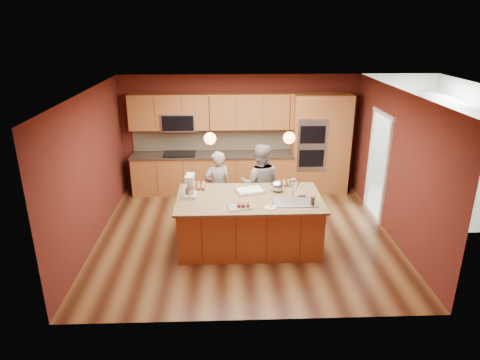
{
  "coord_description": "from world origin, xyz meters",
  "views": [
    {
      "loc": [
        -0.36,
        -7.28,
        3.84
      ],
      "look_at": [
        -0.09,
        -0.1,
        1.14
      ],
      "focal_mm": 32.0,
      "sensor_mm": 36.0,
      "label": 1
    }
  ],
  "objects_px": {
    "person_right": "(260,184)",
    "stand_mixer": "(190,187)",
    "person_left": "(218,188)",
    "island": "(250,221)",
    "mixing_bowl": "(277,186)"
  },
  "relations": [
    {
      "from": "person_left",
      "to": "stand_mixer",
      "type": "xyz_separation_m",
      "value": [
        -0.46,
        -0.89,
        0.36
      ]
    },
    {
      "from": "person_right",
      "to": "mixing_bowl",
      "type": "distance_m",
      "value": 0.77
    },
    {
      "from": "island",
      "to": "person_left",
      "type": "relative_size",
      "value": 1.7
    },
    {
      "from": "person_left",
      "to": "mixing_bowl",
      "type": "relative_size",
      "value": 5.84
    },
    {
      "from": "island",
      "to": "person_right",
      "type": "bearing_deg",
      "value": 75.37
    },
    {
      "from": "mixing_bowl",
      "to": "person_right",
      "type": "bearing_deg",
      "value": 110.34
    },
    {
      "from": "person_right",
      "to": "stand_mixer",
      "type": "relative_size",
      "value": 4.01
    },
    {
      "from": "person_left",
      "to": "stand_mixer",
      "type": "distance_m",
      "value": 1.06
    },
    {
      "from": "person_right",
      "to": "stand_mixer",
      "type": "bearing_deg",
      "value": 39.81
    },
    {
      "from": "island",
      "to": "person_right",
      "type": "distance_m",
      "value": 1.05
    },
    {
      "from": "person_left",
      "to": "stand_mixer",
      "type": "bearing_deg",
      "value": 42.81
    },
    {
      "from": "island",
      "to": "mixing_bowl",
      "type": "bearing_deg",
      "value": 28.13
    },
    {
      "from": "person_left",
      "to": "person_right",
      "type": "bearing_deg",
      "value": 160.37
    },
    {
      "from": "mixing_bowl",
      "to": "stand_mixer",
      "type": "bearing_deg",
      "value": -172.91
    },
    {
      "from": "person_right",
      "to": "stand_mixer",
      "type": "distance_m",
      "value": 1.6
    }
  ]
}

